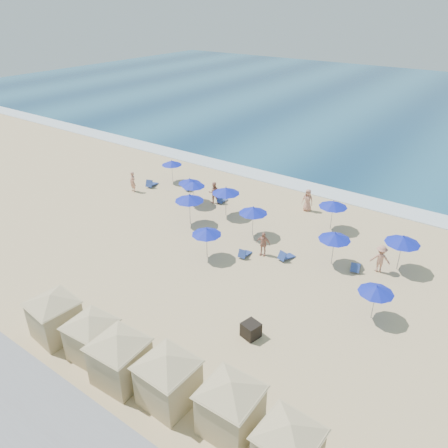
{
  "coord_description": "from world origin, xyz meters",
  "views": [
    {
      "loc": [
        14.4,
        -18.76,
        15.64
      ],
      "look_at": [
        -1.29,
        3.0,
        1.48
      ],
      "focal_mm": 35.0,
      "sensor_mm": 36.0,
      "label": 1
    }
  ],
  "objects_px": {
    "umbrella_2": "(189,198)",
    "umbrella_7": "(335,236)",
    "cabana_5": "(289,442)",
    "beachgoer_0": "(133,182)",
    "trash_bin": "(251,330)",
    "umbrella_8": "(333,204)",
    "cabana_1": "(91,331)",
    "umbrella_6": "(253,210)",
    "cabana_4": "(231,400)",
    "umbrella_4": "(226,190)",
    "beachgoer_4": "(308,200)",
    "umbrella_0": "(172,163)",
    "umbrella_1": "(193,184)",
    "cabana_2": "(119,352)",
    "umbrella_5": "(207,232)",
    "umbrella_10": "(376,290)",
    "umbrella_3": "(190,181)",
    "beachgoer_1": "(214,192)",
    "cabana_0": "(53,310)",
    "beachgoer_2": "(263,244)",
    "cabana_3": "(168,373)",
    "beachgoer_3": "(380,259)",
    "umbrella_9": "(403,240)"
  },
  "relations": [
    {
      "from": "trash_bin",
      "to": "cabana_2",
      "type": "xyz_separation_m",
      "value": [
        -3.23,
        -5.8,
        1.24
      ]
    },
    {
      "from": "cabana_5",
      "to": "umbrella_0",
      "type": "bearing_deg",
      "value": 140.01
    },
    {
      "from": "umbrella_2",
      "to": "umbrella_7",
      "type": "height_order",
      "value": "umbrella_2"
    },
    {
      "from": "umbrella_4",
      "to": "cabana_4",
      "type": "bearing_deg",
      "value": -53.88
    },
    {
      "from": "beachgoer_0",
      "to": "beachgoer_4",
      "type": "xyz_separation_m",
      "value": [
        14.31,
        5.54,
        0.0
      ]
    },
    {
      "from": "beachgoer_1",
      "to": "umbrella_0",
      "type": "bearing_deg",
      "value": -57.19
    },
    {
      "from": "cabana_1",
      "to": "umbrella_6",
      "type": "xyz_separation_m",
      "value": [
        -0.23,
        14.61,
        0.51
      ]
    },
    {
      "from": "beachgoer_1",
      "to": "beachgoer_0",
      "type": "bearing_deg",
      "value": -25.34
    },
    {
      "from": "beachgoer_4",
      "to": "beachgoer_1",
      "type": "bearing_deg",
      "value": -162.24
    },
    {
      "from": "umbrella_6",
      "to": "beachgoer_0",
      "type": "bearing_deg",
      "value": 177.52
    },
    {
      "from": "cabana_1",
      "to": "cabana_4",
      "type": "bearing_deg",
      "value": 4.04
    },
    {
      "from": "umbrella_3",
      "to": "umbrella_6",
      "type": "xyz_separation_m",
      "value": [
        7.45,
        -1.88,
        0.16
      ]
    },
    {
      "from": "cabana_0",
      "to": "cabana_3",
      "type": "xyz_separation_m",
      "value": [
        7.44,
        0.3,
        0.04
      ]
    },
    {
      "from": "umbrella_3",
      "to": "umbrella_4",
      "type": "relative_size",
      "value": 0.87
    },
    {
      "from": "cabana_2",
      "to": "beachgoer_4",
      "type": "bearing_deg",
      "value": 92.89
    },
    {
      "from": "trash_bin",
      "to": "beachgoer_0",
      "type": "distance_m",
      "value": 20.93
    },
    {
      "from": "umbrella_4",
      "to": "umbrella_10",
      "type": "bearing_deg",
      "value": -21.91
    },
    {
      "from": "trash_bin",
      "to": "umbrella_3",
      "type": "bearing_deg",
      "value": 153.8
    },
    {
      "from": "umbrella_2",
      "to": "umbrella_7",
      "type": "bearing_deg",
      "value": 5.43
    },
    {
      "from": "umbrella_8",
      "to": "beachgoer_4",
      "type": "distance_m",
      "value": 3.58
    },
    {
      "from": "cabana_1",
      "to": "umbrella_6",
      "type": "relative_size",
      "value": 1.81
    },
    {
      "from": "umbrella_6",
      "to": "beachgoer_4",
      "type": "distance_m",
      "value": 6.35
    },
    {
      "from": "cabana_1",
      "to": "umbrella_5",
      "type": "height_order",
      "value": "cabana_1"
    },
    {
      "from": "cabana_0",
      "to": "beachgoer_4",
      "type": "relative_size",
      "value": 2.42
    },
    {
      "from": "cabana_0",
      "to": "umbrella_6",
      "type": "bearing_deg",
      "value": 80.51
    },
    {
      "from": "cabana_0",
      "to": "umbrella_0",
      "type": "bearing_deg",
      "value": 115.68
    },
    {
      "from": "cabana_1",
      "to": "umbrella_3",
      "type": "relative_size",
      "value": 1.97
    },
    {
      "from": "cabana_4",
      "to": "beachgoer_4",
      "type": "xyz_separation_m",
      "value": [
        -6.54,
        20.17,
        -0.71
      ]
    },
    {
      "from": "umbrella_0",
      "to": "beachgoer_0",
      "type": "bearing_deg",
      "value": -108.4
    },
    {
      "from": "umbrella_3",
      "to": "umbrella_8",
      "type": "xyz_separation_m",
      "value": [
        11.67,
        2.38,
        0.19
      ]
    },
    {
      "from": "umbrella_2",
      "to": "umbrella_10",
      "type": "relative_size",
      "value": 1.16
    },
    {
      "from": "cabana_5",
      "to": "umbrella_1",
      "type": "relative_size",
      "value": 2.0
    },
    {
      "from": "cabana_5",
      "to": "beachgoer_1",
      "type": "xyz_separation_m",
      "value": [
        -16.31,
        17.21,
        -0.65
      ]
    },
    {
      "from": "umbrella_6",
      "to": "cabana_5",
      "type": "bearing_deg",
      "value": -53.49
    },
    {
      "from": "cabana_5",
      "to": "beachgoer_0",
      "type": "bearing_deg",
      "value": 147.73
    },
    {
      "from": "trash_bin",
      "to": "umbrella_8",
      "type": "relative_size",
      "value": 0.34
    },
    {
      "from": "cabana_0",
      "to": "umbrella_9",
      "type": "bearing_deg",
      "value": 53.08
    },
    {
      "from": "cabana_0",
      "to": "umbrella_7",
      "type": "distance_m",
      "value": 17.0
    },
    {
      "from": "umbrella_5",
      "to": "beachgoer_3",
      "type": "xyz_separation_m",
      "value": [
        9.89,
        5.04,
        -1.02
      ]
    },
    {
      "from": "umbrella_2",
      "to": "umbrella_5",
      "type": "bearing_deg",
      "value": -37.43
    },
    {
      "from": "cabana_5",
      "to": "umbrella_2",
      "type": "relative_size",
      "value": 1.74
    },
    {
      "from": "umbrella_6",
      "to": "beachgoer_1",
      "type": "xyz_separation_m",
      "value": [
        -5.73,
        2.92,
        -1.12
      ]
    },
    {
      "from": "cabana_0",
      "to": "beachgoer_2",
      "type": "bearing_deg",
      "value": 70.94
    },
    {
      "from": "cabana_5",
      "to": "umbrella_9",
      "type": "distance_m",
      "value": 16.01
    },
    {
      "from": "cabana_2",
      "to": "umbrella_7",
      "type": "height_order",
      "value": "cabana_2"
    },
    {
      "from": "umbrella_6",
      "to": "beachgoer_1",
      "type": "relative_size",
      "value": 1.28
    },
    {
      "from": "umbrella_4",
      "to": "beachgoer_4",
      "type": "bearing_deg",
      "value": 43.29
    },
    {
      "from": "umbrella_0",
      "to": "umbrella_1",
      "type": "distance_m",
      "value": 5.65
    },
    {
      "from": "cabana_4",
      "to": "umbrella_6",
      "type": "distance_m",
      "value": 16.14
    },
    {
      "from": "umbrella_5",
      "to": "umbrella_10",
      "type": "relative_size",
      "value": 1.04
    }
  ]
}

